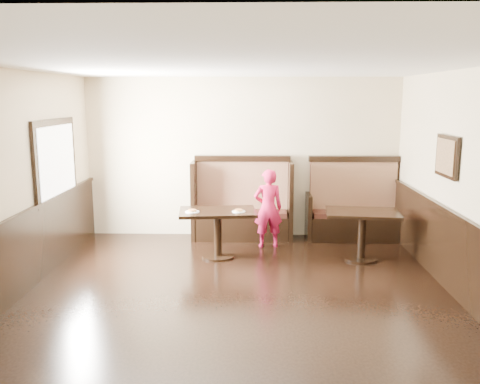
{
  "coord_description": "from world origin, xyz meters",
  "views": [
    {
      "loc": [
        0.18,
        -5.43,
        2.46
      ],
      "look_at": [
        -0.01,
        2.35,
        1.0
      ],
      "focal_mm": 38.0,
      "sensor_mm": 36.0,
      "label": 1
    }
  ],
  "objects_px": {
    "table_neighbor": "(362,224)",
    "booth_neighbor": "(353,212)",
    "booth_main": "(242,208)",
    "table_main": "(218,221)",
    "child": "(268,208)"
  },
  "relations": [
    {
      "from": "booth_main",
      "to": "table_main",
      "type": "bearing_deg",
      "value": -107.26
    },
    {
      "from": "table_neighbor",
      "to": "child",
      "type": "distance_m",
      "value": 1.56
    },
    {
      "from": "table_neighbor",
      "to": "booth_neighbor",
      "type": "bearing_deg",
      "value": 91.53
    },
    {
      "from": "booth_main",
      "to": "child",
      "type": "bearing_deg",
      "value": -51.28
    },
    {
      "from": "booth_main",
      "to": "child",
      "type": "height_order",
      "value": "booth_main"
    },
    {
      "from": "booth_main",
      "to": "booth_neighbor",
      "type": "relative_size",
      "value": 1.06
    },
    {
      "from": "booth_main",
      "to": "child",
      "type": "relative_size",
      "value": 1.34
    },
    {
      "from": "child",
      "to": "booth_neighbor",
      "type": "bearing_deg",
      "value": -168.16
    },
    {
      "from": "booth_neighbor",
      "to": "table_main",
      "type": "distance_m",
      "value": 2.57
    },
    {
      "from": "child",
      "to": "table_main",
      "type": "bearing_deg",
      "value": 28.41
    },
    {
      "from": "booth_main",
      "to": "booth_neighbor",
      "type": "distance_m",
      "value": 1.95
    },
    {
      "from": "booth_neighbor",
      "to": "table_neighbor",
      "type": "bearing_deg",
      "value": -94.7
    },
    {
      "from": "booth_neighbor",
      "to": "table_neighbor",
      "type": "height_order",
      "value": "booth_neighbor"
    },
    {
      "from": "booth_main",
      "to": "table_main",
      "type": "distance_m",
      "value": 1.19
    },
    {
      "from": "table_neighbor",
      "to": "table_main",
      "type": "bearing_deg",
      "value": -175.34
    }
  ]
}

